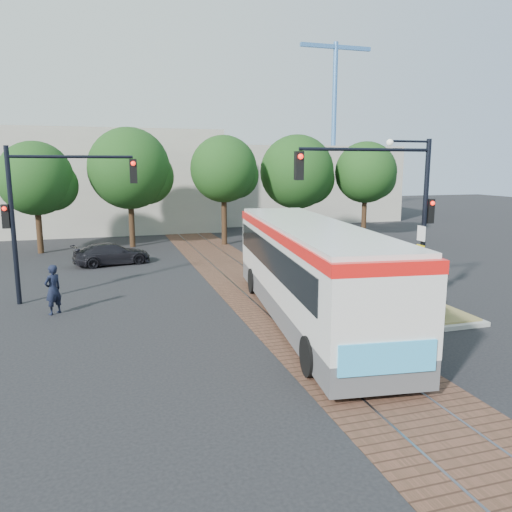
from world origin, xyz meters
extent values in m
plane|color=black|center=(0.00, 0.00, 0.00)|extent=(120.00, 120.00, 0.00)
cube|color=brown|center=(0.00, 4.00, 0.01)|extent=(3.60, 40.00, 0.01)
cube|color=slate|center=(-0.75, 4.00, 0.01)|extent=(0.06, 40.00, 0.01)
cube|color=slate|center=(0.75, 4.00, 0.01)|extent=(0.06, 40.00, 0.01)
cylinder|color=#382314|center=(-10.00, 16.00, 1.43)|extent=(0.36, 0.36, 2.86)
sphere|color=black|center=(-10.00, 16.00, 4.51)|extent=(4.40, 4.40, 4.40)
cylinder|color=#382314|center=(-4.50, 16.80, 1.56)|extent=(0.36, 0.36, 3.12)
sphere|color=black|center=(-4.50, 16.80, 5.07)|extent=(5.20, 5.20, 5.20)
cylinder|color=#382314|center=(1.50, 16.00, 1.69)|extent=(0.36, 0.36, 3.39)
sphere|color=black|center=(1.50, 16.00, 5.04)|extent=(4.40, 4.40, 4.40)
cylinder|color=#382314|center=(7.00, 16.80, 1.43)|extent=(0.36, 0.36, 2.86)
sphere|color=black|center=(7.00, 16.80, 4.81)|extent=(5.20, 5.20, 5.20)
cylinder|color=#382314|center=(12.00, 16.00, 1.56)|extent=(0.36, 0.36, 3.12)
sphere|color=black|center=(12.00, 16.00, 4.77)|extent=(4.40, 4.40, 4.40)
cube|color=#ADA899|center=(-8.00, 28.00, 4.00)|extent=(22.00, 12.00, 8.00)
cube|color=#ADA899|center=(12.00, 30.00, 3.50)|extent=(18.00, 10.00, 7.00)
cylinder|color=#3F72B2|center=(18.00, 34.00, 9.00)|extent=(0.50, 0.50, 18.00)
cube|color=#3F72B2|center=(18.00, 34.00, 17.50)|extent=(8.00, 0.40, 0.40)
cube|color=#49494C|center=(0.38, -1.15, 0.58)|extent=(4.10, 12.78, 0.73)
cube|color=silver|center=(0.38, -1.15, 1.94)|extent=(4.12, 12.78, 1.99)
cube|color=black|center=(0.41, -0.84, 2.25)|extent=(4.03, 11.54, 0.94)
cube|color=red|center=(0.38, -1.15, 3.09)|extent=(4.16, 12.78, 0.31)
cube|color=silver|center=(0.38, -1.15, 3.30)|extent=(3.98, 12.35, 0.15)
cube|color=black|center=(-0.36, -7.23, 2.35)|extent=(1.68, 0.32, 0.94)
cube|color=#38A8E3|center=(-0.38, -7.40, 1.10)|extent=(2.29, 0.34, 0.73)
cube|color=orange|center=(1.60, -2.35, 1.31)|extent=(0.62, 4.68, 1.15)
cylinder|color=black|center=(-1.36, -5.47, 0.52)|extent=(0.49, 1.08, 1.05)
cylinder|color=black|center=(1.03, -5.76, 0.52)|extent=(0.49, 1.08, 1.05)
cylinder|color=black|center=(-0.34, 2.94, 0.52)|extent=(0.49, 1.08, 1.05)
cylinder|color=black|center=(2.05, 2.65, 0.52)|extent=(0.49, 1.08, 1.05)
cube|color=gray|center=(4.80, -1.00, 0.07)|extent=(2.20, 5.20, 0.15)
cube|color=olive|center=(4.80, -1.00, 0.19)|extent=(1.90, 4.80, 0.08)
sphere|color=#1E4719|center=(4.40, -2.60, 0.58)|extent=(0.70, 0.70, 0.70)
sphere|color=#1E4719|center=(5.10, -1.20, 0.68)|extent=(0.90, 0.90, 0.90)
sphere|color=#1E4719|center=(4.60, 0.40, 0.63)|extent=(0.80, 0.80, 0.80)
sphere|color=#1E4719|center=(5.30, 0.90, 0.53)|extent=(0.60, 0.60, 0.60)
cylinder|color=black|center=(5.10, -0.80, 3.21)|extent=(0.18, 0.18, 6.00)
cylinder|color=black|center=(2.60, -0.80, 5.81)|extent=(5.00, 0.12, 0.12)
cube|color=black|center=(0.10, -0.80, 5.26)|extent=(0.28, 0.22, 0.95)
sphere|color=#FF190C|center=(0.10, -0.94, 5.56)|extent=(0.18, 0.18, 0.18)
cube|color=black|center=(5.32, -0.80, 3.61)|extent=(0.26, 0.20, 0.90)
sphere|color=#FF190C|center=(5.32, -0.93, 3.92)|extent=(0.16, 0.16, 0.16)
cube|color=white|center=(4.92, -0.92, 2.81)|extent=(0.04, 0.45, 0.55)
cube|color=yellow|center=(4.92, -0.92, 2.17)|extent=(0.04, 0.45, 0.45)
cylinder|color=black|center=(4.30, -0.80, 6.12)|extent=(1.60, 0.08, 0.08)
sphere|color=silver|center=(3.50, -0.80, 6.06)|extent=(0.24, 0.24, 0.24)
cylinder|color=black|center=(-9.50, 4.00, 3.00)|extent=(0.18, 0.18, 6.00)
cylinder|color=black|center=(-7.25, 4.00, 5.60)|extent=(4.50, 0.12, 0.12)
cube|color=black|center=(-5.00, 4.00, 5.05)|extent=(0.28, 0.22, 0.95)
sphere|color=#FF190C|center=(-5.00, 3.86, 5.35)|extent=(0.18, 0.18, 0.18)
cube|color=black|center=(-9.72, 4.00, 3.40)|extent=(0.26, 0.20, 0.90)
sphere|color=#FF190C|center=(-9.72, 3.87, 3.70)|extent=(0.16, 0.16, 0.16)
imported|color=black|center=(-8.08, 2.17, 0.91)|extent=(0.78, 0.76, 1.81)
imported|color=black|center=(-5.91, 11.03, 0.59)|extent=(4.30, 2.48, 1.17)
camera|label=1|loc=(-6.19, -16.50, 5.29)|focal=35.00mm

